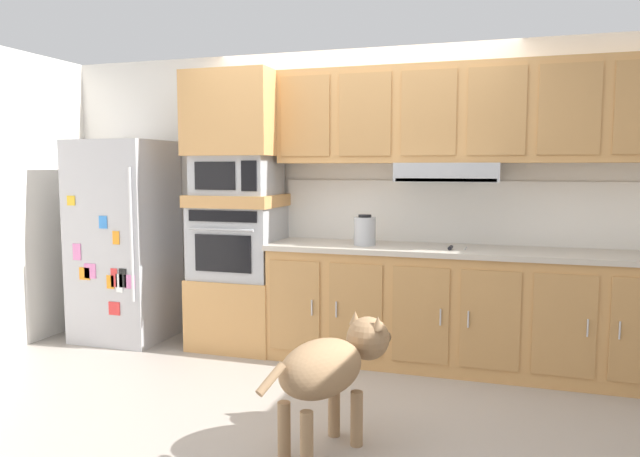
% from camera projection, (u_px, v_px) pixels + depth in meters
% --- Properties ---
extents(ground_plane, '(9.60, 9.60, 0.00)m').
position_uv_depth(ground_plane, '(323.00, 388.00, 4.13)').
color(ground_plane, '#9E9389').
extents(back_kitchen_wall, '(6.20, 0.12, 2.50)m').
position_uv_depth(back_kitchen_wall, '(362.00, 200.00, 5.05)').
color(back_kitchen_wall, silver).
rests_on(back_kitchen_wall, ground).
extents(refrigerator, '(0.76, 0.73, 1.76)m').
position_uv_depth(refrigerator, '(125.00, 240.00, 5.29)').
color(refrigerator, '#ADADB2').
rests_on(refrigerator, ground).
extents(oven_base_cabinet, '(0.74, 0.62, 0.60)m').
position_uv_depth(oven_base_cabinet, '(239.00, 311.00, 5.10)').
color(oven_base_cabinet, tan).
rests_on(oven_base_cabinet, ground).
extents(built_in_oven, '(0.70, 0.62, 0.60)m').
position_uv_depth(built_in_oven, '(238.00, 242.00, 5.04)').
color(built_in_oven, '#A8AAAF').
rests_on(built_in_oven, oven_base_cabinet).
extents(appliance_mid_shelf, '(0.74, 0.62, 0.10)m').
position_uv_depth(appliance_mid_shelf, '(238.00, 200.00, 5.00)').
color(appliance_mid_shelf, tan).
rests_on(appliance_mid_shelf, built_in_oven).
extents(microwave, '(0.64, 0.54, 0.32)m').
position_uv_depth(microwave, '(237.00, 175.00, 4.98)').
color(microwave, '#A8AAAF').
rests_on(microwave, appliance_mid_shelf).
extents(appliance_upper_cabinet, '(0.74, 0.62, 0.68)m').
position_uv_depth(appliance_upper_cabinet, '(237.00, 115.00, 4.93)').
color(appliance_upper_cabinet, tan).
rests_on(appliance_upper_cabinet, microwave).
extents(lower_cabinet_run, '(2.91, 0.63, 0.88)m').
position_uv_depth(lower_cabinet_run, '(458.00, 310.00, 4.54)').
color(lower_cabinet_run, tan).
rests_on(lower_cabinet_run, ground).
extents(countertop_slab, '(2.95, 0.64, 0.04)m').
position_uv_depth(countertop_slab, '(459.00, 251.00, 4.50)').
color(countertop_slab, '#BCB2A3').
rests_on(countertop_slab, lower_cabinet_run).
extents(backsplash_panel, '(2.95, 0.02, 0.50)m').
position_uv_depth(backsplash_panel, '(463.00, 212.00, 4.74)').
color(backsplash_panel, white).
rests_on(backsplash_panel, countertop_slab).
extents(upper_cabinet_with_hood, '(2.91, 0.48, 0.88)m').
position_uv_depth(upper_cabinet_with_hood, '(463.00, 118.00, 4.51)').
color(upper_cabinet_with_hood, tan).
rests_on(upper_cabinet_with_hood, backsplash_panel).
extents(screwdriver, '(0.13, 0.12, 0.03)m').
position_uv_depth(screwdriver, '(452.00, 248.00, 4.40)').
color(screwdriver, black).
rests_on(screwdriver, countertop_slab).
extents(electric_kettle, '(0.17, 0.17, 0.24)m').
position_uv_depth(electric_kettle, '(365.00, 231.00, 4.65)').
color(electric_kettle, '#A8AAAF').
rests_on(electric_kettle, countertop_slab).
extents(dog, '(0.57, 0.93, 0.70)m').
position_uv_depth(dog, '(333.00, 365.00, 3.22)').
color(dog, '#997551').
rests_on(dog, ground).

